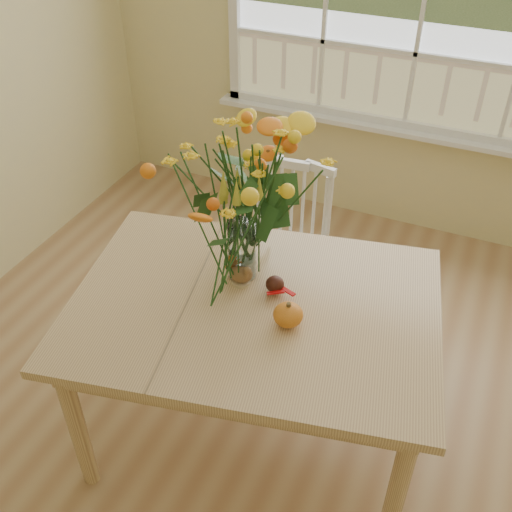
% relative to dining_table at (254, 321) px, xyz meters
% --- Properties ---
extents(floor, '(4.00, 4.50, 0.01)m').
position_rel_dining_table_xyz_m(floor, '(0.17, -0.33, -0.67)').
color(floor, '#A87B51').
rests_on(floor, ground).
extents(wall_back, '(4.00, 0.02, 2.70)m').
position_rel_dining_table_xyz_m(wall_back, '(0.17, 1.92, 0.68)').
color(wall_back, beige).
rests_on(wall_back, floor).
extents(dining_table, '(1.59, 1.27, 0.76)m').
position_rel_dining_table_xyz_m(dining_table, '(0.00, 0.00, 0.00)').
color(dining_table, tan).
rests_on(dining_table, floor).
extents(windsor_chair, '(0.46, 0.44, 0.91)m').
position_rel_dining_table_xyz_m(windsor_chair, '(-0.15, 0.74, -0.16)').
color(windsor_chair, white).
rests_on(windsor_chair, floor).
extents(flower_vase, '(0.53, 0.53, 0.63)m').
position_rel_dining_table_xyz_m(flower_vase, '(-0.11, 0.14, 0.47)').
color(flower_vase, white).
rests_on(flower_vase, dining_table).
extents(pumpkin, '(0.11, 0.11, 0.09)m').
position_rel_dining_table_xyz_m(pumpkin, '(0.16, -0.05, 0.14)').
color(pumpkin, '#C46C17').
rests_on(pumpkin, dining_table).
extents(turkey_figurine, '(0.11, 0.09, 0.12)m').
position_rel_dining_table_xyz_m(turkey_figurine, '(-0.10, 0.09, 0.14)').
color(turkey_figurine, '#CCB78C').
rests_on(turkey_figurine, dining_table).
extents(dark_gourd, '(0.12, 0.07, 0.07)m').
position_rel_dining_table_xyz_m(dark_gourd, '(0.05, 0.10, 0.12)').
color(dark_gourd, '#38160F').
rests_on(dark_gourd, dining_table).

